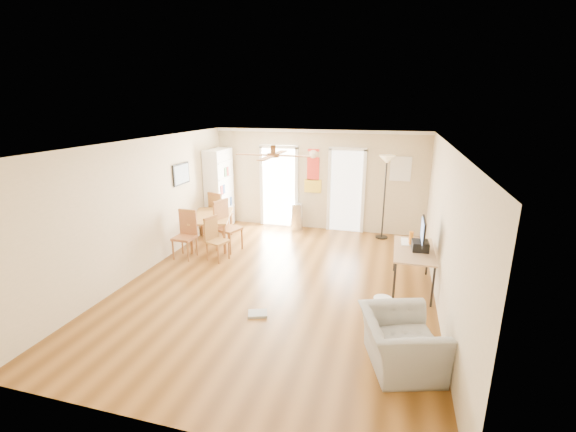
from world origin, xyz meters
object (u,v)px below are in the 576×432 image
(dining_chair_right_a, at_px, (229,226))
(armchair, at_px, (400,342))
(torchiere_lamp, at_px, (384,198))
(dining_chair_far, at_px, (221,212))
(dining_chair_near, at_px, (184,235))
(bookshelf, at_px, (219,189))
(dining_table, at_px, (213,229))
(computer_desk, at_px, (412,268))
(dining_chair_right_b, at_px, (217,239))
(printer, at_px, (420,246))
(wastebasket_a, at_px, (382,308))
(trash_can, at_px, (297,216))

(dining_chair_right_a, height_order, armchair, dining_chair_right_a)
(torchiere_lamp, bearing_deg, armchair, -85.06)
(dining_chair_far, relative_size, armchair, 1.02)
(dining_chair_near, height_order, torchiere_lamp, torchiere_lamp)
(bookshelf, bearing_deg, dining_chair_right_a, -58.63)
(bookshelf, bearing_deg, dining_table, -73.17)
(computer_desk, bearing_deg, dining_chair_near, 177.88)
(dining_chair_right_b, bearing_deg, armchair, -106.50)
(bookshelf, distance_m, dining_chair_right_b, 2.38)
(dining_table, xyz_separation_m, armchair, (4.30, -3.47, -0.02))
(dining_chair_right_b, bearing_deg, torchiere_lamp, -36.18)
(dining_chair_right_b, bearing_deg, dining_chair_right_a, 18.12)
(dining_table, xyz_separation_m, torchiere_lamp, (3.87, 1.51, 0.67))
(torchiere_lamp, relative_size, computer_desk, 1.49)
(bookshelf, xyz_separation_m, printer, (4.97, -2.38, -0.23))
(printer, height_order, wastebasket_a, printer)
(dining_table, bearing_deg, armchair, -38.90)
(torchiere_lamp, distance_m, computer_desk, 2.79)
(wastebasket_a, bearing_deg, dining_chair_near, 161.88)
(dining_chair_far, bearing_deg, computer_desk, 174.55)
(bookshelf, height_order, dining_chair_near, bookshelf)
(torchiere_lamp, bearing_deg, computer_desk, -76.45)
(dining_chair_right_b, relative_size, computer_desk, 0.67)
(printer, height_order, armchair, printer)
(dining_table, height_order, dining_chair_right_a, dining_chair_right_a)
(wastebasket_a, bearing_deg, printer, 64.92)
(dining_chair_near, height_order, armchair, dining_chair_near)
(dining_table, distance_m, dining_chair_far, 0.88)
(dining_chair_right_b, bearing_deg, dining_chair_near, 113.85)
(bookshelf, xyz_separation_m, dining_chair_right_a, (0.92, -1.51, -0.48))
(dining_chair_right_b, relative_size, printer, 2.88)
(trash_can, height_order, wastebasket_a, trash_can)
(bookshelf, distance_m, trash_can, 2.17)
(trash_can, distance_m, wastebasket_a, 4.59)
(armchair, bearing_deg, dining_chair_near, 43.22)
(dining_chair_far, xyz_separation_m, armchair, (4.46, -4.32, -0.20))
(dining_chair_near, xyz_separation_m, dining_chair_far, (0.03, 1.80, 0.02))
(dining_table, relative_size, printer, 4.39)
(armchair, bearing_deg, dining_table, 33.55)
(torchiere_lamp, xyz_separation_m, computer_desk, (0.63, -2.63, -0.66))
(trash_can, bearing_deg, dining_chair_right_b, -114.22)
(trash_can, xyz_separation_m, wastebasket_a, (2.38, -3.92, -0.19))
(dining_chair_near, relative_size, computer_desk, 0.74)
(trash_can, bearing_deg, wastebasket_a, -58.73)
(trash_can, bearing_deg, printer, -42.85)
(dining_table, xyz_separation_m, dining_chair_right_a, (0.55, -0.28, 0.21))
(dining_chair_right_a, height_order, torchiere_lamp, torchiere_lamp)
(dining_chair_far, xyz_separation_m, computer_desk, (4.67, -1.98, -0.17))
(dining_chair_near, relative_size, trash_can, 1.43)
(bookshelf, height_order, dining_table, bookshelf)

